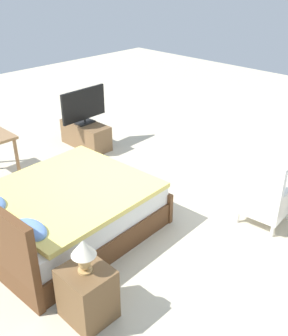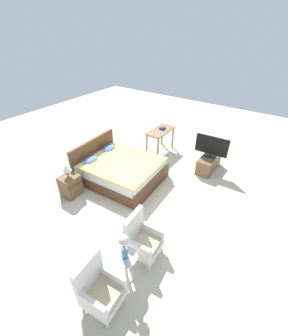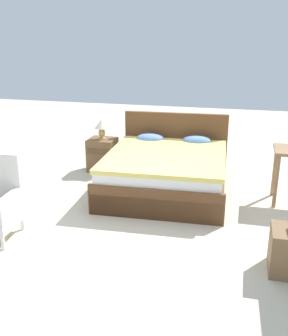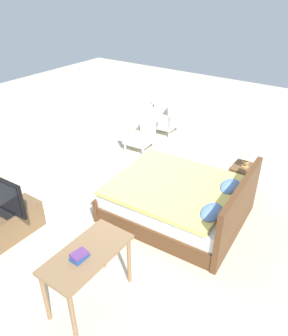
% 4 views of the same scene
% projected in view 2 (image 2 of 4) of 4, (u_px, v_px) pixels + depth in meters
% --- Properties ---
extents(ground_plane, '(16.00, 16.00, 0.00)m').
position_uv_depth(ground_plane, '(147.00, 197.00, 5.57)').
color(ground_plane, beige).
extents(bed, '(1.78, 2.10, 0.96)m').
position_uv_depth(bed, '(120.00, 170.00, 6.06)').
color(bed, brown).
rests_on(bed, ground_plane).
extents(armchair_by_window_left, '(0.58, 0.58, 0.92)m').
position_uv_depth(armchair_by_window_left, '(99.00, 289.00, 3.31)').
color(armchair_by_window_left, white).
rests_on(armchair_by_window_left, ground_plane).
extents(armchair_by_window_right, '(0.58, 0.58, 0.92)m').
position_uv_depth(armchair_by_window_right, '(142.00, 240.00, 4.05)').
color(armchair_by_window_right, white).
rests_on(armchair_by_window_right, ground_plane).
extents(side_table, '(0.40, 0.40, 0.55)m').
position_uv_depth(side_table, '(126.00, 264.00, 3.67)').
color(side_table, beige).
rests_on(side_table, ground_plane).
extents(flower_vase, '(0.17, 0.17, 0.48)m').
position_uv_depth(flower_vase, '(124.00, 245.00, 3.39)').
color(flower_vase, '#4C709E').
rests_on(flower_vase, side_table).
extents(nightstand, '(0.44, 0.41, 0.54)m').
position_uv_depth(nightstand, '(70.00, 186.00, 5.53)').
color(nightstand, brown).
rests_on(nightstand, ground_plane).
extents(table_lamp, '(0.22, 0.22, 0.33)m').
position_uv_depth(table_lamp, '(67.00, 169.00, 5.26)').
color(table_lamp, tan).
rests_on(table_lamp, nightstand).
extents(tv_stand, '(0.96, 0.40, 0.44)m').
position_uv_depth(tv_stand, '(209.00, 163.00, 6.50)').
color(tv_stand, brown).
rests_on(tv_stand, ground_plane).
extents(tv_flatscreen, '(0.21, 0.91, 0.61)m').
position_uv_depth(tv_flatscreen, '(212.00, 146.00, 6.21)').
color(tv_flatscreen, black).
rests_on(tv_flatscreen, tv_stand).
extents(vanity_desk, '(1.04, 0.52, 0.75)m').
position_uv_depth(vanity_desk, '(160.00, 133.00, 7.18)').
color(vanity_desk, '#8E6B47').
rests_on(vanity_desk, ground_plane).
extents(book_stack, '(0.19, 0.16, 0.07)m').
position_uv_depth(book_stack, '(162.00, 128.00, 7.16)').
color(book_stack, '#284C8E').
rests_on(book_stack, vanity_desk).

